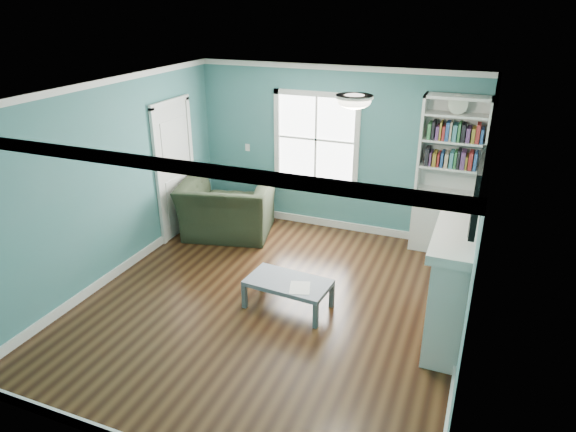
% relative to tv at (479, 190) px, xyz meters
% --- Properties ---
extents(floor, '(5.00, 5.00, 0.00)m').
position_rel_tv_xyz_m(floor, '(-2.20, -0.20, -1.72)').
color(floor, black).
rests_on(floor, ground).
extents(room_walls, '(5.00, 5.00, 5.00)m').
position_rel_tv_xyz_m(room_walls, '(-2.20, -0.20, -0.14)').
color(room_walls, teal).
rests_on(room_walls, ground).
extents(trim, '(4.50, 5.00, 2.60)m').
position_rel_tv_xyz_m(trim, '(-2.20, -0.20, -0.49)').
color(trim, white).
rests_on(trim, ground).
extents(window, '(1.40, 0.06, 1.50)m').
position_rel_tv_xyz_m(window, '(-2.50, 2.29, -0.27)').
color(window, white).
rests_on(window, room_walls).
extents(bookshelf, '(0.90, 0.35, 2.31)m').
position_rel_tv_xyz_m(bookshelf, '(-0.43, 2.10, -0.80)').
color(bookshelf, silver).
rests_on(bookshelf, ground).
extents(fireplace, '(0.44, 1.58, 1.30)m').
position_rel_tv_xyz_m(fireplace, '(-0.12, 0.00, -1.09)').
color(fireplace, black).
rests_on(fireplace, ground).
extents(tv, '(0.06, 1.10, 0.65)m').
position_rel_tv_xyz_m(tv, '(0.00, 0.00, 0.00)').
color(tv, black).
rests_on(tv, fireplace).
extents(door, '(0.12, 0.98, 2.17)m').
position_rel_tv_xyz_m(door, '(-4.42, 1.20, -0.65)').
color(door, silver).
rests_on(door, ground).
extents(ceiling_fixture, '(0.38, 0.38, 0.15)m').
position_rel_tv_xyz_m(ceiling_fixture, '(-1.30, -0.10, 0.82)').
color(ceiling_fixture, white).
rests_on(ceiling_fixture, room_walls).
extents(light_switch, '(0.08, 0.01, 0.12)m').
position_rel_tv_xyz_m(light_switch, '(-3.70, 2.28, -0.52)').
color(light_switch, white).
rests_on(light_switch, room_walls).
extents(recliner, '(1.55, 1.19, 1.20)m').
position_rel_tv_xyz_m(recliner, '(-3.65, 1.40, -1.12)').
color(recliner, black).
rests_on(recliner, ground).
extents(coffee_table, '(1.04, 0.62, 0.36)m').
position_rel_tv_xyz_m(coffee_table, '(-1.98, -0.20, -1.41)').
color(coffee_table, '#545F65').
rests_on(coffee_table, ground).
extents(paper_sheet, '(0.31, 0.36, 0.00)m').
position_rel_tv_xyz_m(paper_sheet, '(-1.79, -0.30, -1.36)').
color(paper_sheet, white).
rests_on(paper_sheet, coffee_table).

